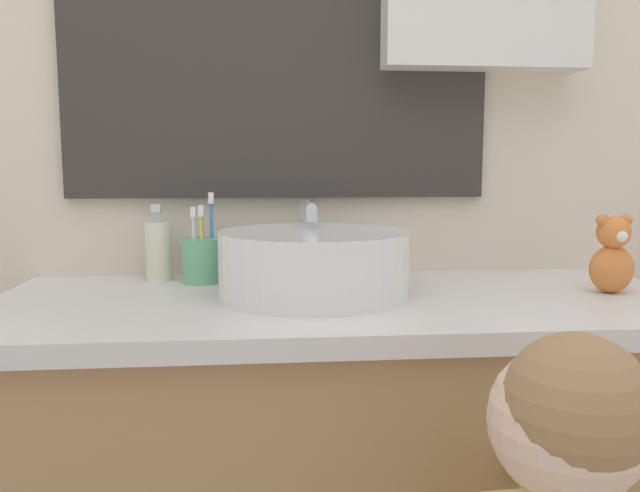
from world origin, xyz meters
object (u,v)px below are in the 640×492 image
object	(u,v)px
toothbrush_holder	(202,258)
sink_basin	(314,262)
soap_dispenser	(159,250)
teddy_bear	(612,256)

from	to	relation	value
toothbrush_holder	sink_basin	bearing A→B (deg)	-34.35
soap_dispenser	sink_basin	bearing A→B (deg)	-31.11
sink_basin	toothbrush_holder	bearing A→B (deg)	145.65
toothbrush_holder	soap_dispenser	size ratio (longest dim) A/B	1.15
soap_dispenser	teddy_bear	world-z (taller)	soap_dispenser
toothbrush_holder	soap_dispenser	distance (m)	0.10
soap_dispenser	teddy_bear	bearing A→B (deg)	-14.04
sink_basin	soap_dispenser	distance (m)	0.36
toothbrush_holder	soap_dispenser	xyz separation A→B (m)	(-0.09, 0.04, 0.01)
teddy_bear	sink_basin	bearing A→B (deg)	176.92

